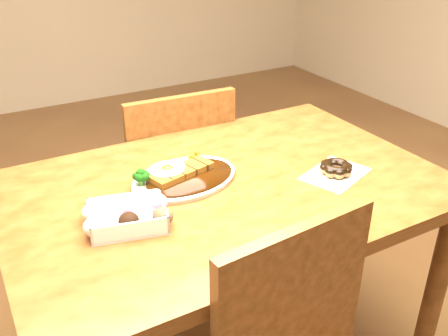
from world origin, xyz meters
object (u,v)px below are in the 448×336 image
chair_far (172,182)px  pon_de_ring (336,168)px  donut_box (127,216)px  katsu_curry_plate (182,176)px  table (226,214)px

chair_far → pon_de_ring: bearing=113.4°
donut_box → chair_far: bearing=58.2°
chair_far → katsu_curry_plate: bearing=73.8°
pon_de_ring → donut_box: bearing=175.6°
table → pon_de_ring: (0.30, -0.11, 0.12)m
chair_far → katsu_curry_plate: (-0.16, -0.46, 0.29)m
katsu_curry_plate → pon_de_ring: (0.40, -0.18, 0.00)m
donut_box → pon_de_ring: (0.61, -0.05, -0.01)m
pon_de_ring → katsu_curry_plate: bearing=155.8°
katsu_curry_plate → donut_box: (-0.21, -0.13, 0.01)m
chair_far → katsu_curry_plate: 0.57m
katsu_curry_plate → pon_de_ring: 0.44m
table → donut_box: bearing=-168.9°
table → katsu_curry_plate: size_ratio=3.51×
donut_box → pon_de_ring: donut_box is taller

